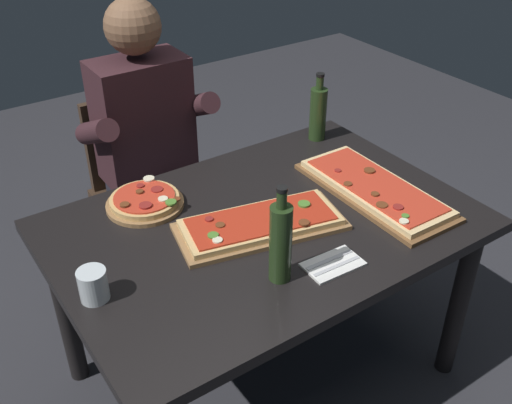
{
  "coord_description": "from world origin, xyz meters",
  "views": [
    {
      "loc": [
        -0.95,
        -1.35,
        1.89
      ],
      "look_at": [
        0.0,
        0.05,
        0.79
      ],
      "focal_mm": 41.77,
      "sensor_mm": 36.0,
      "label": 1
    }
  ],
  "objects_px": {
    "dining_table": "(264,243)",
    "wine_bottle_dark": "(318,112)",
    "diner_chair": "(144,183)",
    "pizza_rectangular_left": "(374,189)",
    "pizza_round_far": "(145,201)",
    "seated_diner": "(150,143)",
    "tumbler_near_camera": "(94,287)",
    "oil_bottle_amber": "(281,242)",
    "pizza_rectangular_front": "(261,224)"
  },
  "relations": [
    {
      "from": "pizza_rectangular_front",
      "to": "pizza_round_far",
      "type": "height_order",
      "value": "same"
    },
    {
      "from": "wine_bottle_dark",
      "to": "seated_diner",
      "type": "relative_size",
      "value": 0.22
    },
    {
      "from": "dining_table",
      "to": "wine_bottle_dark",
      "type": "relative_size",
      "value": 4.86
    },
    {
      "from": "tumbler_near_camera",
      "to": "pizza_round_far",
      "type": "bearing_deg",
      "value": 47.49
    },
    {
      "from": "pizza_round_far",
      "to": "wine_bottle_dark",
      "type": "xyz_separation_m",
      "value": [
        0.83,
        0.07,
        0.1
      ]
    },
    {
      "from": "dining_table",
      "to": "pizza_rectangular_left",
      "type": "relative_size",
      "value": 2.26
    },
    {
      "from": "pizza_rectangular_front",
      "to": "tumbler_near_camera",
      "type": "xyz_separation_m",
      "value": [
        -0.58,
        -0.01,
        0.02
      ]
    },
    {
      "from": "pizza_round_far",
      "to": "seated_diner",
      "type": "distance_m",
      "value": 0.48
    },
    {
      "from": "oil_bottle_amber",
      "to": "tumbler_near_camera",
      "type": "distance_m",
      "value": 0.54
    },
    {
      "from": "oil_bottle_amber",
      "to": "diner_chair",
      "type": "relative_size",
      "value": 0.36
    },
    {
      "from": "pizza_rectangular_left",
      "to": "tumbler_near_camera",
      "type": "relative_size",
      "value": 6.4
    },
    {
      "from": "pizza_rectangular_front",
      "to": "diner_chair",
      "type": "relative_size",
      "value": 0.69
    },
    {
      "from": "wine_bottle_dark",
      "to": "dining_table",
      "type": "bearing_deg",
      "value": -144.74
    },
    {
      "from": "pizza_round_far",
      "to": "wine_bottle_dark",
      "type": "height_order",
      "value": "wine_bottle_dark"
    },
    {
      "from": "tumbler_near_camera",
      "to": "diner_chair",
      "type": "distance_m",
      "value": 1.09
    },
    {
      "from": "pizza_rectangular_left",
      "to": "pizza_round_far",
      "type": "distance_m",
      "value": 0.82
    },
    {
      "from": "pizza_round_far",
      "to": "wine_bottle_dark",
      "type": "bearing_deg",
      "value": 4.71
    },
    {
      "from": "pizza_rectangular_front",
      "to": "wine_bottle_dark",
      "type": "relative_size",
      "value": 2.07
    },
    {
      "from": "dining_table",
      "to": "pizza_rectangular_left",
      "type": "bearing_deg",
      "value": -10.91
    },
    {
      "from": "pizza_rectangular_front",
      "to": "pizza_rectangular_left",
      "type": "distance_m",
      "value": 0.47
    },
    {
      "from": "wine_bottle_dark",
      "to": "diner_chair",
      "type": "distance_m",
      "value": 0.86
    },
    {
      "from": "dining_table",
      "to": "oil_bottle_amber",
      "type": "relative_size",
      "value": 4.44
    },
    {
      "from": "pizza_rectangular_front",
      "to": "seated_diner",
      "type": "xyz_separation_m",
      "value": [
        -0.03,
        0.77,
        -0.02
      ]
    },
    {
      "from": "seated_diner",
      "to": "pizza_rectangular_left",
      "type": "bearing_deg",
      "value": -58.71
    },
    {
      "from": "dining_table",
      "to": "oil_bottle_amber",
      "type": "distance_m",
      "value": 0.37
    },
    {
      "from": "tumbler_near_camera",
      "to": "seated_diner",
      "type": "xyz_separation_m",
      "value": [
        0.55,
        0.78,
        -0.04
      ]
    },
    {
      "from": "dining_table",
      "to": "wine_bottle_dark",
      "type": "distance_m",
      "value": 0.69
    },
    {
      "from": "pizza_rectangular_front",
      "to": "diner_chair",
      "type": "xyz_separation_m",
      "value": [
        -0.03,
        0.89,
        -0.27
      ]
    },
    {
      "from": "pizza_rectangular_left",
      "to": "pizza_round_far",
      "type": "height_order",
      "value": "same"
    },
    {
      "from": "seated_diner",
      "to": "pizza_round_far",
      "type": "bearing_deg",
      "value": -117.7
    },
    {
      "from": "pizza_rectangular_left",
      "to": "oil_bottle_amber",
      "type": "height_order",
      "value": "oil_bottle_amber"
    },
    {
      "from": "seated_diner",
      "to": "dining_table",
      "type": "bearing_deg",
      "value": -84.61
    },
    {
      "from": "dining_table",
      "to": "pizza_round_far",
      "type": "xyz_separation_m",
      "value": [
        -0.29,
        0.31,
        0.12
      ]
    },
    {
      "from": "pizza_rectangular_front",
      "to": "dining_table",
      "type": "bearing_deg",
      "value": 40.13
    },
    {
      "from": "wine_bottle_dark",
      "to": "oil_bottle_amber",
      "type": "bearing_deg",
      "value": -135.97
    },
    {
      "from": "wine_bottle_dark",
      "to": "pizza_rectangular_left",
      "type": "bearing_deg",
      "value": -103.17
    },
    {
      "from": "tumbler_near_camera",
      "to": "seated_diner",
      "type": "relative_size",
      "value": 0.07
    },
    {
      "from": "pizza_round_far",
      "to": "seated_diner",
      "type": "bearing_deg",
      "value": 62.3
    },
    {
      "from": "wine_bottle_dark",
      "to": "tumbler_near_camera",
      "type": "distance_m",
      "value": 1.23
    },
    {
      "from": "pizza_round_far",
      "to": "tumbler_near_camera",
      "type": "bearing_deg",
      "value": -132.51
    },
    {
      "from": "oil_bottle_amber",
      "to": "tumbler_near_camera",
      "type": "relative_size",
      "value": 3.25
    },
    {
      "from": "pizza_rectangular_left",
      "to": "pizza_round_far",
      "type": "xyz_separation_m",
      "value": [
        -0.72,
        0.39,
        0.0
      ]
    },
    {
      "from": "pizza_rectangular_front",
      "to": "seated_diner",
      "type": "distance_m",
      "value": 0.77
    },
    {
      "from": "pizza_rectangular_left",
      "to": "wine_bottle_dark",
      "type": "xyz_separation_m",
      "value": [
        0.11,
        0.46,
        0.1
      ]
    },
    {
      "from": "dining_table",
      "to": "pizza_rectangular_front",
      "type": "relative_size",
      "value": 2.35
    },
    {
      "from": "wine_bottle_dark",
      "to": "diner_chair",
      "type": "relative_size",
      "value": 0.33
    },
    {
      "from": "tumbler_near_camera",
      "to": "wine_bottle_dark",
      "type": "bearing_deg",
      "value": 20.08
    },
    {
      "from": "tumbler_near_camera",
      "to": "oil_bottle_amber",
      "type": "bearing_deg",
      "value": -24.7
    },
    {
      "from": "pizza_rectangular_left",
      "to": "seated_diner",
      "type": "xyz_separation_m",
      "value": [
        -0.5,
        0.82,
        -0.02
      ]
    },
    {
      "from": "diner_chair",
      "to": "seated_diner",
      "type": "relative_size",
      "value": 0.65
    }
  ]
}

